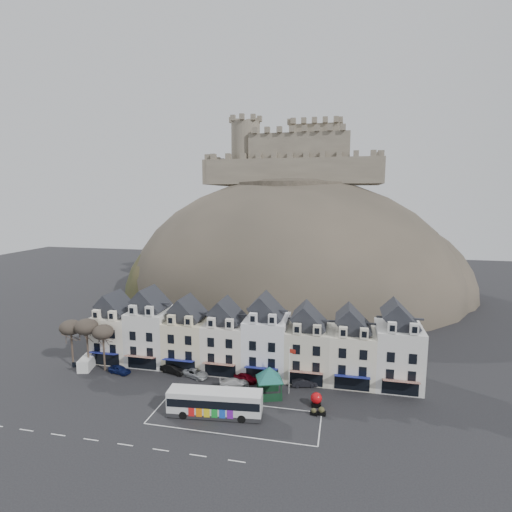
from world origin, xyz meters
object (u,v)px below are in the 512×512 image
Objects in this scene: white_van at (87,363)px; car_charcoal at (304,382)px; car_maroon at (246,377)px; red_buoy at (316,399)px; car_white at (234,383)px; car_black at (174,369)px; bus_shelter at (269,374)px; car_silver at (195,373)px; flagpole at (290,367)px; car_navy at (119,369)px; bus at (215,402)px.

car_charcoal is (36.32, 1.43, -0.34)m from white_van.
car_charcoal is (9.12, 0.37, -0.01)m from car_maroon.
car_white is at bearing 167.14° from red_buoy.
bus_shelter is at bearing -88.22° from car_black.
car_maroon is (27.21, 1.06, -0.33)m from white_van.
car_maroon is 9.12m from car_charcoal.
car_silver is 1.15× the size of car_charcoal.
flagpole reaches higher than car_black.
white_van is 18.93m from car_silver.
car_white reaches higher than car_silver.
flagpole is 1.84× the size of car_navy.
car_silver is (12.58, 1.45, -0.03)m from car_navy.
bus_shelter is 1.51× the size of car_silver.
flagpole is at bearing -113.16° from car_white.
bus_shelter is at bearing 118.07° from car_charcoal.
car_silver is (18.90, 0.86, -0.35)m from white_van.
car_white is at bearing 89.07° from car_charcoal.
red_buoy is 5.74m from flagpole.
bus_shelter is 1.50× the size of car_white.
bus_shelter reaches higher than white_van.
car_maroon is at bearing -67.52° from car_silver.
car_black is (-19.46, 2.78, -3.32)m from flagpole.
car_black is 1.03× the size of car_silver.
car_white reaches higher than car_charcoal.
bus_shelter reaches higher than car_silver.
red_buoy is 0.49× the size of car_charcoal.
red_buoy is at bearing -124.15° from car_white.
car_black is (-16.73, 4.26, -2.77)m from bus_shelter.
car_black reaches higher than car_navy.
red_buoy reaches higher than car_white.
red_buoy is 0.43× the size of car_white.
car_white is at bearing -86.76° from car_black.
bus is 3.24× the size of car_charcoal.
car_silver is (-12.77, 3.69, -2.90)m from bus_shelter.
flagpole is 28.30m from car_navy.
bus is 12.03m from flagpole.
car_charcoal is (21.38, 0.00, -0.12)m from car_black.
flagpole is (2.73, 1.49, 0.55)m from bus_shelter.
car_black is at bearing 167.16° from red_buoy.
car_maroon is at bearing 77.88° from car_charcoal.
car_navy is 12.66m from car_silver.
bus is 8.30m from car_white.
car_navy is at bearing 117.67° from car_silver.
bus is 3.25× the size of car_navy.
car_black reaches higher than car_white.
flagpole reaches higher than bus.
flagpole is at bearing -91.52° from car_maroon.
white_van is 1.19× the size of car_navy.
white_van is 27.23m from car_maroon.
white_van is (-31.68, 2.83, -2.55)m from bus_shelter.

